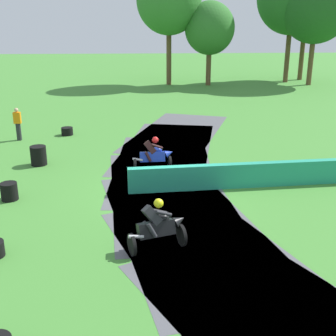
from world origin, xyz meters
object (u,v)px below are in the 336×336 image
(track_marshal, at_px, (18,124))
(tire_stack_mid_a, at_px, (39,156))
(motorcycle_lead_blue, at_px, (154,155))
(tire_stack_mid_b, at_px, (9,191))
(motorcycle_chase_black, at_px, (159,226))
(tire_stack_near, at_px, (67,131))

(track_marshal, bearing_deg, tire_stack_mid_a, -65.06)
(motorcycle_lead_blue, distance_m, tire_stack_mid_b, 5.67)
(motorcycle_lead_blue, relative_size, motorcycle_chase_black, 1.00)
(motorcycle_lead_blue, xyz_separation_m, track_marshal, (-6.63, 4.93, 0.17))
(motorcycle_chase_black, relative_size, track_marshal, 1.03)
(motorcycle_lead_blue, distance_m, motorcycle_chase_black, 6.23)
(tire_stack_mid_a, bearing_deg, track_marshal, 114.94)
(motorcycle_chase_black, bearing_deg, tire_stack_mid_b, 144.35)
(motorcycle_chase_black, height_order, tire_stack_mid_b, motorcycle_chase_black)
(motorcycle_chase_black, distance_m, track_marshal, 12.96)
(track_marshal, bearing_deg, tire_stack_mid_b, -77.72)
(motorcycle_lead_blue, bearing_deg, tire_stack_near, 127.14)
(tire_stack_near, distance_m, tire_stack_mid_b, 8.53)
(tire_stack_mid_a, relative_size, tire_stack_mid_b, 1.33)
(tire_stack_near, height_order, tire_stack_mid_b, tire_stack_mid_b)
(tire_stack_mid_b, distance_m, track_marshal, 7.83)
(tire_stack_near, height_order, track_marshal, track_marshal)
(tire_stack_near, xyz_separation_m, tire_stack_mid_b, (-0.57, -8.51, 0.10))
(motorcycle_lead_blue, height_order, motorcycle_chase_black, motorcycle_lead_blue)
(motorcycle_chase_black, xyz_separation_m, tire_stack_near, (-4.35, 12.04, -0.44))
(track_marshal, bearing_deg, motorcycle_chase_black, -59.48)
(motorcycle_chase_black, distance_m, tire_stack_mid_b, 6.06)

